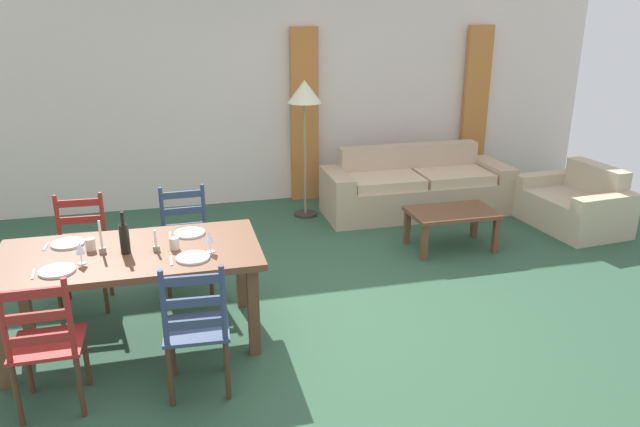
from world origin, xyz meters
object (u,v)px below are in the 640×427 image
(wine_bottle, at_px, (124,238))
(wine_glass_near_right, at_px, (210,238))
(wine_glass_near_left, at_px, (80,249))
(couch, at_px, (415,189))
(dining_chair_far_left, at_px, (82,252))
(dining_chair_near_right, at_px, (196,329))
(coffee_cup_secondary, at_px, (90,244))
(coffee_cup_primary, at_px, (174,243))
(dining_table, at_px, (130,262))
(dining_chair_near_left, at_px, (46,344))
(standing_lamp, at_px, (305,100))
(armchair_upholstered, at_px, (577,206))
(dining_chair_far_right, at_px, (186,242))
(coffee_table, at_px, (452,217))

(wine_bottle, xyz_separation_m, wine_glass_near_right, (0.60, -0.13, -0.01))
(wine_glass_near_left, height_order, couch, wine_glass_near_left)
(dining_chair_far_left, height_order, wine_glass_near_left, dining_chair_far_left)
(dining_chair_near_right, xyz_separation_m, couch, (2.82, 3.11, -0.19))
(coffee_cup_secondary, bearing_deg, wine_glass_near_left, -98.09)
(coffee_cup_primary, bearing_deg, dining_table, 174.08)
(wine_glass_near_right, bearing_deg, wine_bottle, 167.66)
(dining_chair_near_left, height_order, standing_lamp, standing_lamp)
(wine_bottle, bearing_deg, dining_table, 60.33)
(dining_chair_far_left, bearing_deg, wine_bottle, -61.58)
(dining_chair_near_left, distance_m, wine_bottle, 0.93)
(dining_table, xyz_separation_m, dining_chair_near_right, (0.43, -0.76, -0.19))
(wine_bottle, distance_m, coffee_cup_secondary, 0.29)
(dining_chair_far_left, bearing_deg, wine_glass_near_left, -81.56)
(armchair_upholstered, bearing_deg, coffee_cup_secondary, -165.96)
(dining_table, height_order, armchair_upholstered, dining_table)
(dining_chair_far_right, bearing_deg, coffee_table, 7.33)
(standing_lamp, bearing_deg, coffee_table, -48.09)
(dining_chair_near_right, height_order, wine_glass_near_right, dining_chair_near_right)
(couch, relative_size, standing_lamp, 1.39)
(dining_chair_near_left, bearing_deg, coffee_cup_primary, 40.29)
(dining_chair_near_right, bearing_deg, armchair_upholstered, 25.80)
(couch, xyz_separation_m, standing_lamp, (-1.35, 0.18, 1.12))
(dining_chair_near_right, distance_m, dining_chair_far_right, 1.54)
(dining_table, xyz_separation_m, coffee_cup_primary, (0.33, -0.03, 0.13))
(coffee_cup_secondary, bearing_deg, wine_glass_near_right, -16.77)
(couch, distance_m, armchair_upholstered, 1.88)
(dining_chair_near_left, xyz_separation_m, dining_chair_far_right, (0.91, 1.50, 0.00))
(dining_chair_near_right, xyz_separation_m, coffee_cup_secondary, (-0.70, 0.86, 0.32))
(coffee_cup_primary, height_order, coffee_table, coffee_cup_primary)
(dining_chair_far_left, xyz_separation_m, coffee_table, (3.59, 0.38, -0.12))
(dining_table, distance_m, coffee_table, 3.37)
(couch, height_order, armchair_upholstered, couch)
(wine_glass_near_right, xyz_separation_m, standing_lamp, (1.32, 2.69, 0.55))
(standing_lamp, bearing_deg, armchair_upholstered, -21.08)
(dining_chair_near_right, distance_m, wine_glass_near_right, 0.73)
(coffee_cup_secondary, bearing_deg, dining_chair_near_left, -104.64)
(wine_bottle, height_order, standing_lamp, standing_lamp)
(dining_chair_far_right, bearing_deg, dining_chair_far_left, -178.45)
(dining_chair_far_right, height_order, wine_bottle, wine_bottle)
(dining_chair_near_left, height_order, wine_bottle, wine_bottle)
(coffee_cup_primary, distance_m, coffee_table, 3.09)
(coffee_cup_primary, bearing_deg, wine_glass_near_right, -25.87)
(dining_chair_near_right, relative_size, dining_chair_far_left, 1.00)
(coffee_cup_primary, relative_size, coffee_table, 0.10)
(wine_bottle, height_order, coffee_cup_secondary, wine_bottle)
(dining_chair_near_left, relative_size, coffee_cup_primary, 10.67)
(dining_chair_near_left, distance_m, coffee_cup_secondary, 0.91)
(dining_table, xyz_separation_m, dining_chair_far_right, (0.42, 0.78, -0.19))
(dining_table, bearing_deg, coffee_cup_secondary, 159.67)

